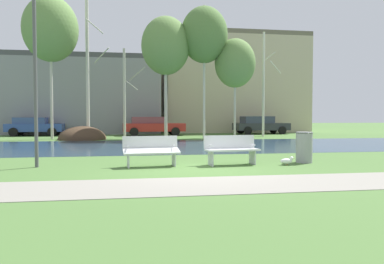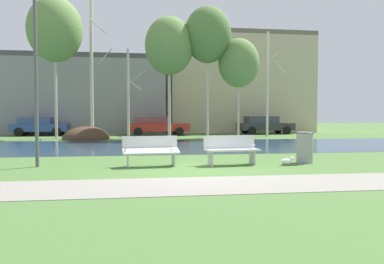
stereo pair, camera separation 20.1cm
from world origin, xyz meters
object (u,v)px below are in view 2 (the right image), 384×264
Objects in this scene: streetlamp at (35,32)px; parked_van_nearest_blue at (39,126)px; bench_right at (231,149)px; parked_sedan_second_red at (156,126)px; trash_bin at (305,147)px; parked_hatch_third_dark at (264,125)px; bench_left at (151,150)px; seagull at (287,161)px.

streetlamp is 1.41× the size of parked_van_nearest_blue.
bench_right is at bearing -60.98° from parked_van_nearest_blue.
parked_sedan_second_red is (8.79, -0.95, 0.02)m from parked_van_nearest_blue.
parked_van_nearest_blue reaches higher than trash_bin.
parked_hatch_third_dark reaches higher than trash_bin.
trash_bin is 0.20× the size of parked_sedan_second_red.
bench_left is 1.72× the size of trash_bin.
bench_left is 20.08m from parked_van_nearest_blue.
bench_left and bench_right have the same top height.
trash_bin is 1.01m from seagull.
bench_right is at bearing -3.44° from streetlamp.
parked_van_nearest_blue is 8.84m from parked_sedan_second_red.
parked_van_nearest_blue reaches higher than bench_left.
trash_bin is (4.74, 0.15, 0.02)m from bench_left.
trash_bin is (2.37, 0.15, 0.02)m from bench_right.
parked_van_nearest_blue is at bearing 104.44° from streetlamp.
bench_right is (2.37, 0.00, 0.00)m from bench_left.
parked_hatch_third_dark is at bearing 72.81° from seagull.
seagull is at bearing -5.64° from streetlamp.
seagull is 0.10× the size of parked_hatch_third_dark.
trash_bin reaches higher than bench_right.
seagull is 0.09× the size of parked_sedan_second_red.
parked_sedan_second_red is at bearing -6.16° from parked_van_nearest_blue.
trash_bin is 0.21× the size of parked_hatch_third_dark.
seagull is 0.11× the size of parked_van_nearest_blue.
parked_hatch_third_dark is at bearing 6.85° from parked_sedan_second_red.
streetlamp is 1.26× the size of parked_hatch_third_dark.
parked_sedan_second_red is (-3.83, 17.38, 0.26)m from trash_bin.
parked_van_nearest_blue is at bearing 173.84° from parked_sedan_second_red.
seagull is at bearing -57.88° from parked_van_nearest_blue.
bench_right is at bearing -85.24° from parked_sedan_second_red.
streetlamp is 1.22× the size of parked_sedan_second_red.
streetlamp is (-7.95, 0.19, 3.30)m from trash_bin.
seagull is 8.08m from streetlamp.
trash_bin is at bearing 1.76° from bench_left.
parked_hatch_third_dark reaches higher than bench_right.
streetlamp is 18.98m from parked_van_nearest_blue.
trash_bin is at bearing -105.40° from parked_hatch_third_dark.
trash_bin is at bearing 33.46° from seagull.
parked_hatch_third_dark is at bearing 62.15° from bench_left.
parked_van_nearest_blue is (-12.61, 18.33, 0.24)m from trash_bin.
bench_left is at bearing -92.99° from parked_sedan_second_red.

